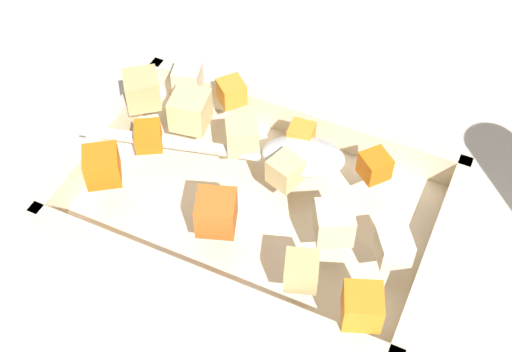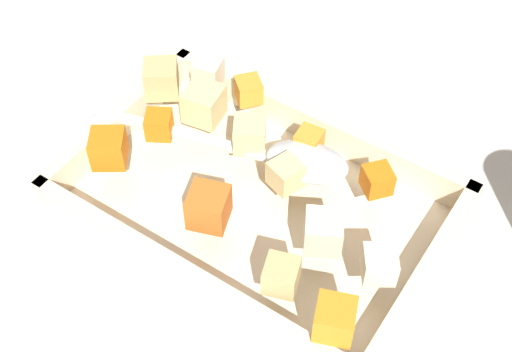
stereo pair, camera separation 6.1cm
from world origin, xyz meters
name	(u,v)px [view 2 (the right image)]	position (x,y,z in m)	size (l,w,h in m)	color
ground_plane	(258,217)	(0.00, 0.00, 0.00)	(4.00, 4.00, 0.00)	beige
baking_dish	(256,207)	(0.00, 0.00, 0.01)	(0.33, 0.22, 0.05)	beige
carrot_chunk_heap_top	(209,207)	(0.01, 0.05, 0.07)	(0.03, 0.03, 0.03)	orange
carrot_chunk_mid_right	(159,125)	(0.11, 0.00, 0.06)	(0.02, 0.02, 0.02)	orange
carrot_chunk_front_center	(108,148)	(0.13, 0.05, 0.06)	(0.03, 0.03, 0.03)	orange
carrot_chunk_center	(249,90)	(0.07, -0.08, 0.06)	(0.02, 0.02, 0.02)	orange
carrot_chunk_near_spoon	(309,141)	(-0.02, -0.06, 0.06)	(0.02, 0.02, 0.02)	orange
carrot_chunk_corner_ne	(335,319)	(-0.13, 0.09, 0.06)	(0.03, 0.03, 0.03)	orange
carrot_chunk_corner_nw	(377,180)	(-0.09, -0.05, 0.06)	(0.02, 0.02, 0.02)	orange
potato_chunk_near_right	(208,72)	(0.11, -0.08, 0.06)	(0.03, 0.03, 0.03)	beige
potato_chunk_rim_edge	(161,79)	(0.14, -0.05, 0.07)	(0.03, 0.03, 0.03)	tan
potato_chunk_heap_side	(250,135)	(0.03, -0.03, 0.06)	(0.03, 0.03, 0.03)	#E0CC89
potato_chunk_far_right	(281,276)	(-0.07, 0.08, 0.06)	(0.03, 0.03, 0.03)	tan
potato_chunk_far_left	(286,174)	(-0.02, -0.01, 0.06)	(0.03, 0.03, 0.03)	#E0CC89
potato_chunk_corner_se	(204,104)	(0.09, -0.04, 0.07)	(0.03, 0.03, 0.03)	#E0CC89
parsnip_chunk_back_center	(323,232)	(-0.08, 0.02, 0.06)	(0.03, 0.03, 0.03)	beige
parsnip_chunk_under_handle	(379,264)	(-0.13, 0.02, 0.06)	(0.03, 0.03, 0.03)	silver
serving_spoon	(292,158)	(-0.01, -0.03, 0.06)	(0.25, 0.09, 0.02)	silver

